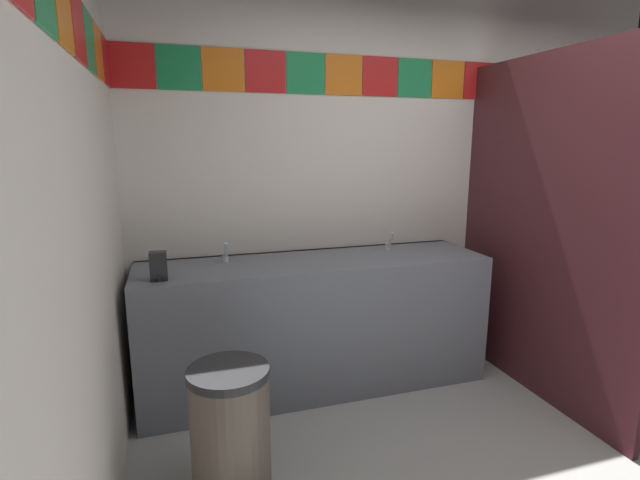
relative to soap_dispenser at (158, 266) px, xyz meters
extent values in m
cube|color=silver|center=(1.76, 0.52, 0.42)|extent=(3.95, 0.08, 2.72)
cube|color=red|center=(-0.09, 0.48, 1.10)|extent=(0.26, 0.01, 0.26)
cube|color=#1E8C4C|center=(0.18, 0.48, 1.10)|extent=(0.26, 0.01, 0.26)
cube|color=orange|center=(0.44, 0.48, 1.10)|extent=(0.26, 0.01, 0.26)
cube|color=red|center=(0.70, 0.48, 1.10)|extent=(0.26, 0.01, 0.26)
cube|color=#1E8C4C|center=(0.97, 0.48, 1.10)|extent=(0.26, 0.01, 0.26)
cube|color=orange|center=(1.23, 0.48, 1.10)|extent=(0.26, 0.01, 0.26)
cube|color=red|center=(1.49, 0.48, 1.10)|extent=(0.26, 0.01, 0.26)
cube|color=#1E8C4C|center=(1.76, 0.48, 1.10)|extent=(0.26, 0.01, 0.26)
cube|color=orange|center=(2.02, 0.48, 1.10)|extent=(0.26, 0.01, 0.26)
cube|color=red|center=(2.29, 0.48, 1.10)|extent=(0.26, 0.01, 0.26)
cube|color=#1E8C4C|center=(2.55, 0.48, 1.10)|extent=(0.26, 0.01, 0.26)
cube|color=orange|center=(2.81, 0.48, 1.10)|extent=(0.26, 0.01, 0.26)
cube|color=red|center=(3.08, 0.48, 1.10)|extent=(0.26, 0.01, 0.26)
cube|color=#1E8C4C|center=(3.34, 0.48, 1.10)|extent=(0.26, 0.01, 0.26)
cube|color=orange|center=(3.60, 0.48, 1.10)|extent=(0.26, 0.01, 0.26)
cube|color=silver|center=(-0.26, -1.28, 0.42)|extent=(0.08, 3.52, 2.72)
cube|color=orange|center=(-0.21, -0.74, 1.10)|extent=(0.01, 0.26, 0.26)
cube|color=red|center=(-0.21, -0.47, 1.10)|extent=(0.01, 0.26, 0.26)
cube|color=#1E8C4C|center=(-0.21, -0.20, 1.10)|extent=(0.01, 0.26, 0.26)
cube|color=orange|center=(-0.21, 0.08, 1.10)|extent=(0.01, 0.26, 0.26)
cube|color=red|center=(-0.21, 0.35, 1.10)|extent=(0.01, 0.26, 0.26)
cube|color=slate|center=(0.94, 0.18, -0.51)|extent=(2.22, 0.60, 0.86)
cube|color=slate|center=(0.94, 0.47, -0.12)|extent=(2.22, 0.03, 0.08)
cylinder|color=white|center=(0.39, 0.15, -0.13)|extent=(0.34, 0.34, 0.10)
cylinder|color=white|center=(1.50, 0.15, -0.13)|extent=(0.34, 0.34, 0.10)
cylinder|color=silver|center=(0.39, 0.29, -0.05)|extent=(0.04, 0.04, 0.05)
cylinder|color=silver|center=(0.39, 0.24, 0.02)|extent=(0.02, 0.06, 0.09)
cylinder|color=silver|center=(1.50, 0.29, -0.05)|extent=(0.04, 0.04, 0.05)
cylinder|color=silver|center=(1.50, 0.24, 0.02)|extent=(0.02, 0.06, 0.09)
cube|color=black|center=(0.00, 0.00, 0.00)|extent=(0.09, 0.07, 0.16)
cylinder|color=black|center=(0.00, -0.04, -0.06)|extent=(0.02, 0.02, 0.03)
cube|color=#471E23|center=(2.28, -0.29, 0.12)|extent=(0.04, 1.55, 2.13)
cylinder|color=white|center=(2.82, 0.06, -0.74)|extent=(0.38, 0.38, 0.40)
torus|color=white|center=(2.82, 0.06, -0.52)|extent=(0.39, 0.39, 0.05)
cube|color=white|center=(2.82, 0.27, -0.37)|extent=(0.34, 0.17, 0.34)
cylinder|color=brown|center=(0.28, -0.67, -0.65)|extent=(0.36, 0.36, 0.58)
cylinder|color=#262628|center=(0.28, -0.67, -0.34)|extent=(0.37, 0.37, 0.04)
camera|label=1|loc=(0.11, -2.61, 0.66)|focal=26.40mm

